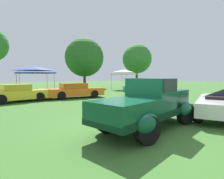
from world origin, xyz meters
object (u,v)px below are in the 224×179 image
object	(u,v)px
canopy_tent_right_field	(124,72)
feature_pickup_truck	(149,103)
show_car_teal	(143,88)
show_car_yellow	(18,93)
neighbor_convertible	(221,104)
canopy_tent_center_field	(35,69)
show_car_orange	(75,91)

from	to	relation	value
canopy_tent_right_field	feature_pickup_truck	bearing A→B (deg)	-123.67
feature_pickup_truck	show_car_teal	distance (m)	12.38
canopy_tent_right_field	show_car_yellow	bearing A→B (deg)	-157.35
show_car_yellow	neighbor_convertible	bearing A→B (deg)	-56.16
feature_pickup_truck	show_car_teal	xyz separation A→B (m)	(8.14, 9.32, -0.27)
canopy_tent_center_field	show_car_teal	bearing A→B (deg)	-24.53
show_car_orange	canopy_tent_right_field	xyz separation A→B (m)	(9.02, 5.43, 1.82)
canopy_tent_center_field	show_car_orange	bearing A→B (deg)	-57.20
show_car_yellow	show_car_orange	bearing A→B (deg)	1.41
neighbor_convertible	canopy_tent_right_field	xyz separation A→B (m)	(6.42, 15.73, 1.84)
feature_pickup_truck	canopy_tent_center_field	distance (m)	13.80
show_car_orange	canopy_tent_center_field	distance (m)	4.91
feature_pickup_truck	show_car_orange	xyz separation A→B (m)	(1.13, 9.81, -0.27)
canopy_tent_center_field	canopy_tent_right_field	distance (m)	11.60
canopy_tent_right_field	canopy_tent_center_field	bearing A→B (deg)	-172.10
neighbor_convertible	show_car_teal	distance (m)	10.75
show_car_orange	canopy_tent_right_field	world-z (taller)	canopy_tent_right_field
neighbor_convertible	show_car_orange	distance (m)	10.62
show_car_orange	canopy_tent_center_field	xyz separation A→B (m)	(-2.47, 3.83, 1.82)
neighbor_convertible	show_car_yellow	bearing A→B (deg)	123.84
feature_pickup_truck	show_car_teal	world-z (taller)	feature_pickup_truck
show_car_yellow	canopy_tent_center_field	distance (m)	4.69
show_car_orange	show_car_teal	world-z (taller)	same
neighbor_convertible	show_car_orange	bearing A→B (deg)	104.15
canopy_tent_right_field	neighbor_convertible	bearing A→B (deg)	-112.22
feature_pickup_truck	neighbor_convertible	world-z (taller)	feature_pickup_truck
show_car_orange	show_car_teal	size ratio (longest dim) A/B	1.17
show_car_yellow	canopy_tent_right_field	bearing A→B (deg)	22.65
neighbor_convertible	show_car_yellow	distance (m)	12.27
neighbor_convertible	canopy_tent_right_field	distance (m)	17.09
show_car_teal	canopy_tent_right_field	distance (m)	6.51
show_car_yellow	show_car_orange	world-z (taller)	same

